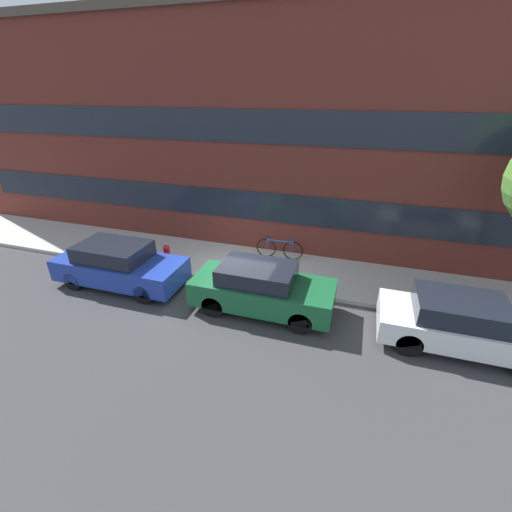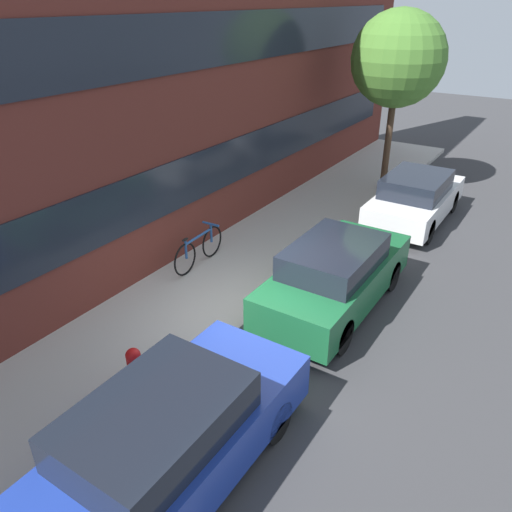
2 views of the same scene
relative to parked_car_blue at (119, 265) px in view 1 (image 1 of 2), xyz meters
name	(u,v)px [view 1 (image 1 of 2)]	position (x,y,z in m)	size (l,w,h in m)	color
ground_plane	(231,285)	(3.47, 1.05, -0.71)	(56.00, 56.00, 0.00)	#38383A
sidewalk_strip	(245,264)	(3.47, 2.43, -0.64)	(28.00, 2.75, 0.14)	#B2AFA8
rowhouse_facade	(260,138)	(3.47, 4.25, 3.56)	(28.00, 1.02, 8.54)	maroon
parked_car_blue	(119,265)	(0.00, 0.00, 0.00)	(4.22, 1.67, 1.44)	#1E3899
parked_car_green	(261,288)	(4.83, 0.00, 0.01)	(4.04, 1.62, 1.44)	#195B33
parked_car_white	(461,323)	(9.97, 0.00, -0.04)	(3.94, 1.65, 1.35)	silver
fire_hydrant	(167,255)	(0.88, 1.45, -0.18)	(0.57, 0.32, 0.78)	red
bicycle	(280,248)	(4.58, 3.17, -0.16)	(1.75, 0.44, 0.84)	black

